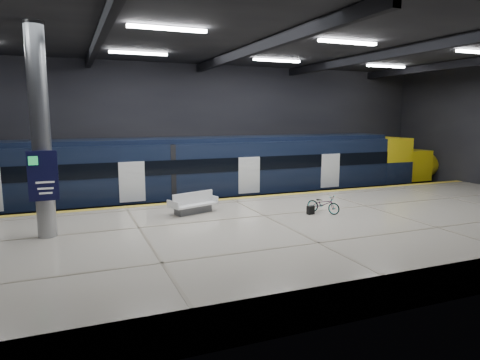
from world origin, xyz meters
TOP-DOWN VIEW (x-y plane):
  - ground at (0.00, 0.00)m, footprint 30.00×30.00m
  - room_shell at (-0.00, 0.00)m, footprint 30.10×16.10m
  - platform at (0.00, -2.50)m, footprint 30.00×11.00m
  - safety_strip at (0.00, 2.75)m, footprint 30.00×0.40m
  - rails at (0.00, 5.50)m, footprint 30.00×1.52m
  - train at (0.30, 5.50)m, footprint 29.40×2.84m
  - bench at (-2.56, 0.48)m, footprint 2.16×1.43m
  - bicycle at (2.43, -1.51)m, footprint 1.18×1.49m
  - pannier_bag at (1.83, -1.51)m, footprint 0.33×0.25m
  - info_column at (-8.00, -1.03)m, footprint 0.90×0.78m

SIDE VIEW (x-z plane):
  - ground at x=0.00m, z-range 0.00..0.00m
  - rails at x=0.00m, z-range 0.00..0.16m
  - platform at x=0.00m, z-range 0.00..1.10m
  - safety_strip at x=0.00m, z-range 1.10..1.11m
  - pannier_bag at x=1.83m, z-range 1.10..1.45m
  - bench at x=-2.56m, z-range 0.97..1.85m
  - bicycle at x=2.43m, z-range 1.10..1.86m
  - train at x=0.30m, z-range 0.16..3.95m
  - info_column at x=-8.00m, z-range 1.01..7.91m
  - room_shell at x=0.00m, z-range 1.69..9.74m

